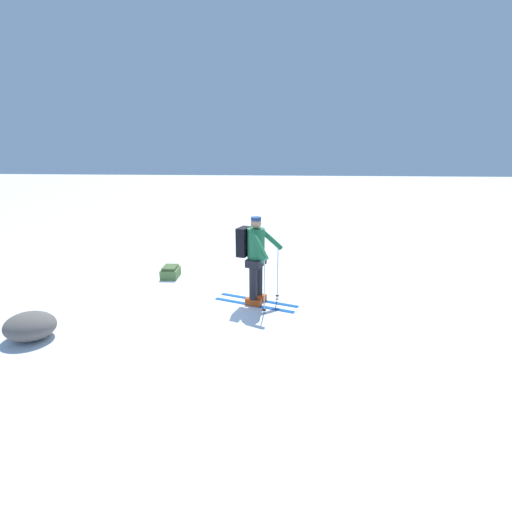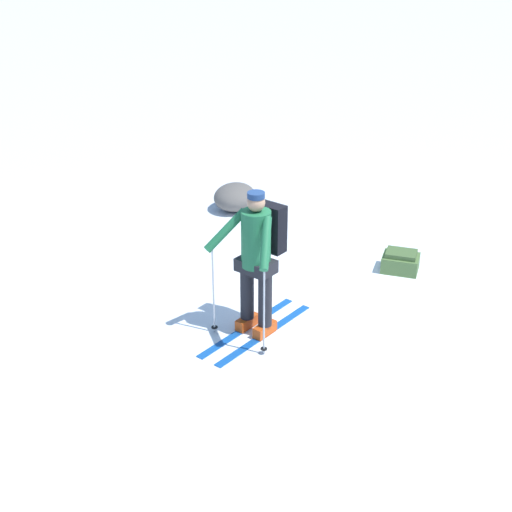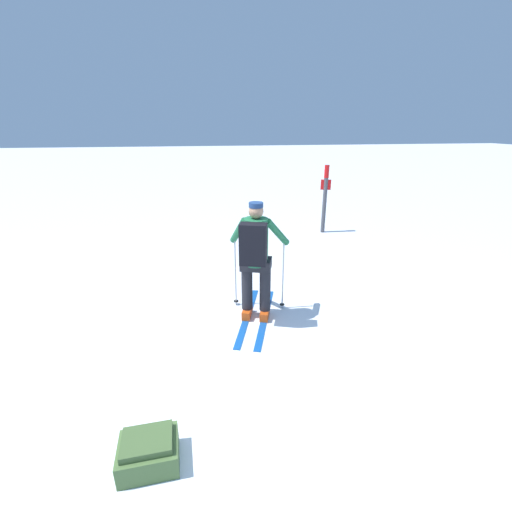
# 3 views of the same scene
# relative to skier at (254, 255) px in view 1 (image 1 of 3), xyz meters

# --- Properties ---
(ground_plane) EXTENTS (80.00, 80.00, 0.00)m
(ground_plane) POSITION_rel_skier_xyz_m (0.76, -0.66, -0.93)
(ground_plane) COLOR white
(skier) EXTENTS (1.61, 0.91, 1.63)m
(skier) POSITION_rel_skier_xyz_m (0.00, 0.00, 0.00)
(skier) COLOR #144C9E
(skier) RESTS_ON ground_plane
(dropped_backpack) EXTENTS (0.39, 0.48, 0.27)m
(dropped_backpack) POSITION_rel_skier_xyz_m (2.03, -1.19, -0.80)
(dropped_backpack) COLOR #4C6B38
(dropped_backpack) RESTS_ON ground_plane
(rock_boulder) EXTENTS (0.74, 0.63, 0.41)m
(rock_boulder) POSITION_rel_skier_xyz_m (3.23, 1.62, -0.73)
(rock_boulder) COLOR #5B5651
(rock_boulder) RESTS_ON ground_plane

